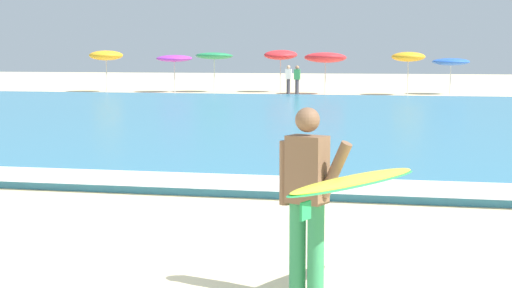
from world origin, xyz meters
TOP-DOWN VIEW (x-y plane):
  - ground_plane at (0.00, 0.00)m, footprint 160.00×160.00m
  - sea at (0.00, 18.19)m, footprint 120.00×28.00m
  - surf_foam at (0.00, 4.79)m, footprint 120.00×1.48m
  - surfer_with_board at (2.53, -0.62)m, footprint 1.28×2.26m
  - beach_umbrella_0 at (-14.58, 35.01)m, footprint 1.92×1.92m
  - beach_umbrella_1 at (-10.64, 35.52)m, footprint 2.05×2.06m
  - beach_umbrella_2 at (-8.49, 36.23)m, footprint 2.14×2.16m
  - beach_umbrella_3 at (-4.73, 36.84)m, footprint 1.90×1.94m
  - beach_umbrella_4 at (-1.96, 35.16)m, footprint 2.29×2.32m
  - beach_umbrella_5 at (2.46, 35.16)m, footprint 1.78×1.79m
  - beach_umbrella_6 at (4.70, 36.49)m, footprint 2.02×2.02m
  - beachgoer_near_row_left at (-3.87, 34.49)m, footprint 0.32×0.20m
  - beachgoer_near_row_mid at (-3.27, 33.73)m, footprint 0.32×0.20m

SIDE VIEW (x-z plane):
  - ground_plane at x=0.00m, z-range 0.00..0.00m
  - sea at x=0.00m, z-range 0.00..0.14m
  - surf_foam at x=0.00m, z-range 0.14..0.15m
  - beachgoer_near_row_left at x=-3.87m, z-range 0.05..1.63m
  - beachgoer_near_row_mid at x=-3.27m, z-range 0.05..1.63m
  - surfer_with_board at x=2.53m, z-range 0.16..1.89m
  - beach_umbrella_6 at x=4.70m, z-range 0.78..2.74m
  - beach_umbrella_1 at x=-10.64m, z-range 0.86..3.01m
  - beach_umbrella_4 at x=-1.96m, z-range 0.83..3.16m
  - beach_umbrella_5 at x=2.46m, z-range 0.88..3.19m
  - beach_umbrella_2 at x=-8.49m, z-range 0.92..3.23m
  - beach_umbrella_0 at x=-14.58m, z-range 0.91..3.29m
  - beach_umbrella_3 at x=-4.73m, z-range 0.89..3.37m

